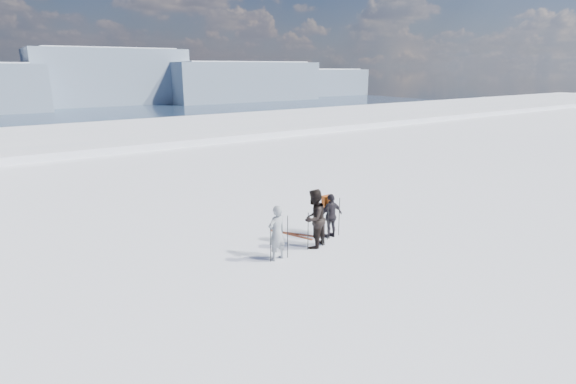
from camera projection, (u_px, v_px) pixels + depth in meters
The scene contains 8 objects.
lake_basin at pixel (137, 209), 39.63m from camera, with size 820.00×820.00×71.62m.
far_mountain_range at pixel (29, 82), 393.97m from camera, with size 770.00×110.00×53.00m.
skier_grey at pixel (277, 233), 13.37m from camera, with size 0.62×0.41×1.71m, color #8D939A.
skier_dark at pixel (314, 219), 14.29m from camera, with size 0.94×0.73×1.93m, color black.
skier_pack at pixel (331, 216), 15.17m from camera, with size 0.90×0.38×1.54m, color black.
backpack at pixel (327, 185), 15.10m from camera, with size 0.33×0.18×0.48m, color #BA4A11.
ski_poles at pixel (311, 229), 14.30m from camera, with size 3.14×0.60×1.35m.
skis_loose at pixel (293, 234), 15.59m from camera, with size 1.07×1.61×0.03m.
Camera 1 is at (-10.23, -8.71, 5.63)m, focal length 28.00 mm.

